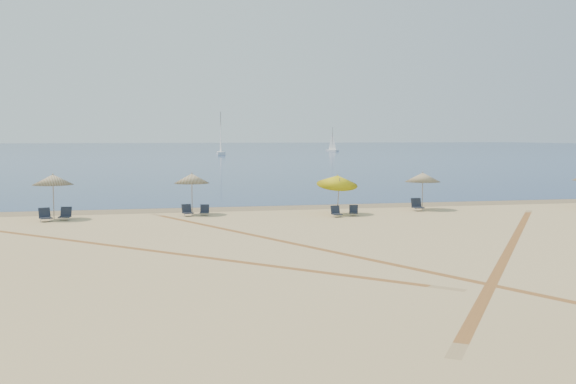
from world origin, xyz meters
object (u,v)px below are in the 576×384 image
chair_5 (205,211)px  chair_6 (336,212)px  umbrella_4 (423,177)px  chair_2 (45,215)px  chair_4 (187,211)px  umbrella_2 (192,178)px  sailboat_1 (332,144)px  sailboat_2 (221,142)px  chair_8 (417,205)px  chair_7 (354,211)px  chair_3 (65,214)px  umbrella_3 (337,180)px  umbrella_1 (53,180)px

chair_5 → chair_6: bearing=-8.5°
umbrella_4 → chair_2: size_ratio=2.71×
chair_4 → umbrella_2: bearing=53.1°
sailboat_1 → sailboat_2: bearing=-160.3°
umbrella_2 → chair_2: (-7.71, -1.60, -1.72)m
chair_8 → sailboat_1: 154.21m
sailboat_1 → chair_8: bearing=-122.6°
chair_7 → sailboat_2: (7.24, 123.29, 2.80)m
sailboat_1 → chair_7: bearing=-124.0°
umbrella_2 → chair_4: umbrella_2 is taller
umbrella_2 → chair_5: (0.64, -0.65, -1.77)m
chair_7 → chair_8: (4.47, 1.57, 0.07)m
chair_3 → chair_4: 6.43m
sailboat_1 → sailboat_2: sailboat_2 is taller
chair_7 → chair_4: bearing=-172.3°
chair_4 → sailboat_1: size_ratio=0.11×
umbrella_3 → umbrella_4: 5.88m
umbrella_3 → sailboat_1: sailboat_1 is taller
chair_4 → chair_6: size_ratio=1.18×
chair_3 → sailboat_2: sailboat_2 is taller
umbrella_3 → chair_6: size_ratio=3.93×
chair_3 → chair_4: (6.42, 0.42, -0.02)m
umbrella_3 → chair_5: umbrella_3 is taller
umbrella_1 → chair_2: bearing=-108.2°
sailboat_1 → umbrella_3: bearing=-124.3°
umbrella_4 → chair_3: 20.62m
chair_4 → chair_7: bearing=-25.6°
umbrella_1 → umbrella_3: (15.45, -1.11, -0.17)m
umbrella_1 → sailboat_2: (23.37, 121.30, 0.95)m
chair_4 → sailboat_2: sailboat_2 is taller
chair_8 → chair_4: bearing=179.2°
chair_8 → chair_2: bearing=-178.1°
sailboat_1 → sailboat_2: size_ratio=0.69×
umbrella_1 → chair_8: umbrella_1 is taller
umbrella_1 → chair_6: umbrella_1 is taller
umbrella_4 → chair_5: umbrella_4 is taller
sailboat_1 → sailboat_2: (-35.53, -27.65, 0.94)m
chair_4 → chair_5: size_ratio=1.13×
umbrella_2 → chair_6: umbrella_2 is taller
chair_2 → chair_8: 20.93m
chair_2 → chair_6: (15.33, -1.37, -0.04)m
umbrella_2 → sailboat_1: (51.51, 148.31, 0.08)m
chair_8 → chair_6: bearing=-160.7°
umbrella_2 → chair_2: bearing=-168.3°
chair_8 → chair_3: bearing=-179.2°
chair_7 → sailboat_1: bearing=93.4°
umbrella_1 → chair_2: size_ratio=2.91×
chair_5 → umbrella_3: bearing=1.6°
chair_4 → chair_7: size_ratio=1.06×
umbrella_3 → chair_6: 2.12m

